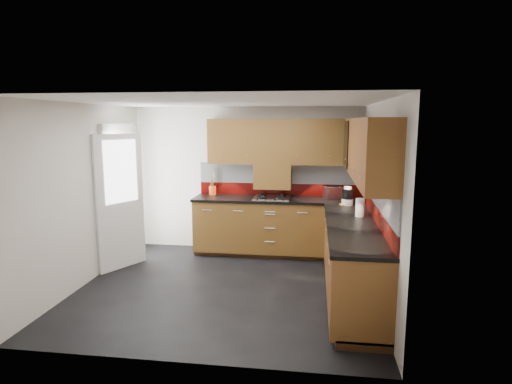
# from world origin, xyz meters

# --- Properties ---
(room) EXTENTS (4.00, 3.80, 2.64)m
(room) POSITION_xyz_m (0.00, 0.00, 1.50)
(room) COLOR black
(base_cabinets) EXTENTS (2.70, 3.20, 0.95)m
(base_cabinets) POSITION_xyz_m (1.07, 0.72, 0.44)
(base_cabinets) COLOR #563513
(base_cabinets) RESTS_ON room
(countertop) EXTENTS (2.72, 3.22, 0.04)m
(countertop) POSITION_xyz_m (1.05, 0.70, 0.92)
(countertop) COLOR black
(countertop) RESTS_ON base_cabinets
(backsplash) EXTENTS (2.70, 3.20, 0.54)m
(backsplash) POSITION_xyz_m (1.28, 0.93, 1.21)
(backsplash) COLOR maroon
(backsplash) RESTS_ON countertop
(upper_cabinets) EXTENTS (2.50, 3.20, 0.72)m
(upper_cabinets) POSITION_xyz_m (1.23, 0.78, 1.84)
(upper_cabinets) COLOR #563513
(upper_cabinets) RESTS_ON room
(extractor_hood) EXTENTS (0.60, 0.33, 0.40)m
(extractor_hood) POSITION_xyz_m (0.45, 1.64, 1.28)
(extractor_hood) COLOR #563513
(extractor_hood) RESTS_ON room
(glass_cabinet) EXTENTS (0.32, 0.80, 0.66)m
(glass_cabinet) POSITION_xyz_m (1.71, 1.07, 1.87)
(glass_cabinet) COLOR black
(glass_cabinet) RESTS_ON room
(back_door) EXTENTS (0.42, 1.19, 2.04)m
(back_door) POSITION_xyz_m (-1.78, 0.75, 1.03)
(back_door) COLOR white
(back_door) RESTS_ON room
(gas_hob) EXTENTS (0.58, 0.51, 0.04)m
(gas_hob) POSITION_xyz_m (0.45, 1.47, 0.95)
(gas_hob) COLOR silver
(gas_hob) RESTS_ON countertop
(utensil_pot) EXTENTS (0.12, 0.12, 0.42)m
(utensil_pot) POSITION_xyz_m (-0.58, 1.70, 1.03)
(utensil_pot) COLOR #DD4C14
(utensil_pot) RESTS_ON countertop
(toaster) EXTENTS (0.32, 0.26, 0.20)m
(toaster) POSITION_xyz_m (1.42, 1.59, 1.04)
(toaster) COLOR silver
(toaster) RESTS_ON countertop
(food_processor) EXTENTS (0.17, 0.17, 0.28)m
(food_processor) POSITION_xyz_m (1.61, 1.08, 1.07)
(food_processor) COLOR white
(food_processor) RESTS_ON countertop
(paper_towel) EXTENTS (0.13, 0.13, 0.24)m
(paper_towel) POSITION_xyz_m (1.72, 0.32, 1.06)
(paper_towel) COLOR white
(paper_towel) RESTS_ON countertop
(orange_cloth) EXTENTS (0.17, 0.16, 0.02)m
(orange_cloth) POSITION_xyz_m (1.58, 1.08, 0.95)
(orange_cloth) COLOR orange
(orange_cloth) RESTS_ON countertop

